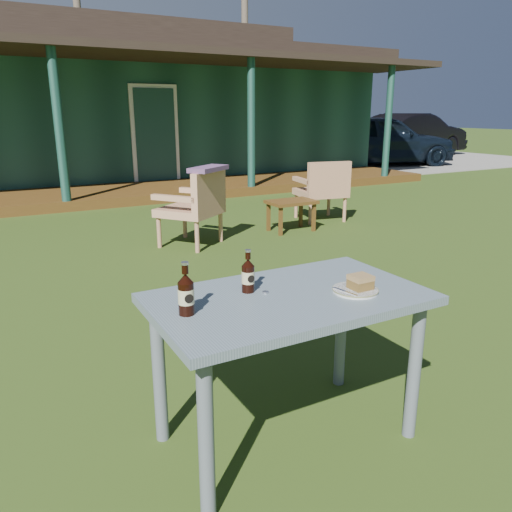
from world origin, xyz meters
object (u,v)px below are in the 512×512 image
cafe_table (289,316)px  armchair_right (323,187)px  car_far (412,135)px  armchair_left (196,204)px  plate (355,290)px  cake_slice (360,282)px  car_near (380,140)px  cola_bottle_far (186,294)px  cola_bottle_near (248,275)px  side_table (291,205)px

cafe_table → armchair_right: 4.95m
car_far → armchair_left: (-11.08, -7.62, -0.23)m
plate → cake_slice: bearing=-16.6°
car_near → cola_bottle_far: (-9.39, -9.27, 0.09)m
cafe_table → armchair_right: size_ratio=1.42×
car_far → cola_bottle_near: size_ratio=22.56×
plate → armchair_right: (2.77, 4.01, -0.25)m
car_near → side_table: car_near is taller
cafe_table → car_far: bearing=42.7°
car_far → side_table: bearing=120.7°
cola_bottle_near → armchair_left: 3.58m
cafe_table → cola_bottle_near: (-0.14, 0.12, 0.18)m
cake_slice → side_table: 4.25m
cola_bottle_far → cake_slice: bearing=-9.3°
cola_bottle_near → side_table: cola_bottle_near is taller
armchair_left → cola_bottle_near: bearing=-108.3°
cake_slice → armchair_left: (0.68, 3.62, -0.28)m
cola_bottle_near → cake_slice: bearing=-28.4°
cafe_table → plate: size_ratio=5.88×
cafe_table → plate: bearing=-21.8°
cola_bottle_near → armchair_right: bearing=49.9°
cafe_table → armchair_right: (3.05, 3.90, -0.14)m
cola_bottle_near → armchair_left: cola_bottle_near is taller
cola_bottle_near → armchair_left: size_ratio=0.22×
car_far → cake_slice: 16.27m
cake_slice → side_table: cake_slice is taller
cafe_table → armchair_left: 3.64m
car_near → cola_bottle_far: bearing=148.8°
plate → armchair_left: armchair_left is taller
car_near → side_table: (-6.60, -5.69, -0.38)m
car_near → armchair_right: (-5.88, -5.38, -0.25)m
plate → cola_bottle_far: 0.76m
car_near → plate: size_ratio=20.72×
car_near → cafe_table: 12.88m
plate → cola_bottle_near: size_ratio=1.05×
cafe_table → side_table: (2.32, 3.59, -0.28)m
cola_bottle_far → armchair_left: size_ratio=0.25×
cola_bottle_far → car_far: bearing=41.6°
car_near → armchair_right: car_near is taller
car_far → armchair_right: bearing=121.6°
armchair_left → armchair_right: (2.06, 0.40, -0.01)m
side_table → plate: bearing=-118.9°
armchair_left → armchair_right: size_ratio=1.03×
cola_bottle_near → cafe_table: bearing=-40.7°
side_table → cake_slice: bearing=-118.6°
cola_bottle_far → side_table: size_ratio=0.36×
car_far → armchair_left: 13.45m
armchair_left → armchair_right: armchair_left is taller
car_near → side_table: size_ratio=7.04×
cola_bottle_near → side_table: size_ratio=0.32×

